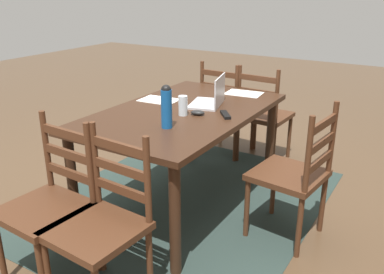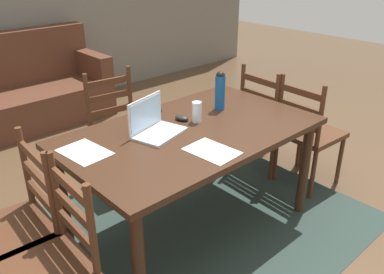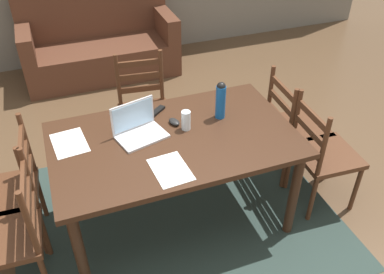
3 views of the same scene
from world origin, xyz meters
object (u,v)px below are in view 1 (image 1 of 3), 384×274
(computer_mouse, at_px, (198,113))
(chair_right_near, at_px, (50,205))
(chair_left_near, at_px, (226,109))
(chair_right_far, at_px, (102,225))
(tv_remote, at_px, (225,115))
(water_bottle, at_px, (166,106))
(drinking_glass, at_px, (183,106))
(dining_table, at_px, (183,121))
(laptop, at_px, (212,98))
(chair_left_far, at_px, (263,116))
(chair_far_head, at_px, (294,175))

(computer_mouse, bearing_deg, chair_right_near, -34.96)
(chair_left_near, bearing_deg, chair_right_near, 0.11)
(chair_right_far, relative_size, tv_remote, 5.59)
(water_bottle, relative_size, drinking_glass, 2.02)
(dining_table, distance_m, computer_mouse, 0.20)
(laptop, bearing_deg, water_bottle, 0.19)
(chair_right_far, height_order, water_bottle, water_bottle)
(chair_right_near, xyz_separation_m, chair_left_far, (-2.23, 0.39, 0.00))
(drinking_glass, bearing_deg, chair_right_far, 7.41)
(chair_left_near, bearing_deg, computer_mouse, 16.91)
(laptop, bearing_deg, chair_right_far, 3.35)
(chair_left_far, relative_size, laptop, 2.59)
(chair_left_far, bearing_deg, computer_mouse, -1.95)
(chair_left_far, distance_m, computer_mouse, 1.21)
(chair_left_far, height_order, computer_mouse, chair_left_far)
(computer_mouse, relative_size, tv_remote, 0.59)
(dining_table, xyz_separation_m, laptop, (-0.21, 0.12, 0.15))
(chair_left_near, distance_m, computer_mouse, 1.26)
(drinking_glass, bearing_deg, computer_mouse, 124.27)
(dining_table, relative_size, chair_right_far, 1.74)
(drinking_glass, distance_m, tv_remote, 0.30)
(chair_far_head, distance_m, chair_left_far, 1.30)
(laptop, bearing_deg, tv_remote, 48.24)
(laptop, distance_m, drinking_glass, 0.33)
(chair_left_far, bearing_deg, chair_right_near, -9.94)
(dining_table, xyz_separation_m, drinking_glass, (0.11, 0.07, 0.16))
(chair_far_head, xyz_separation_m, chair_right_far, (1.11, -0.66, 0.00))
(laptop, height_order, drinking_glass, laptop)
(water_bottle, bearing_deg, dining_table, -162.35)
(dining_table, distance_m, chair_left_far, 1.15)
(water_bottle, bearing_deg, computer_mouse, 174.77)
(computer_mouse, bearing_deg, chair_left_far, 161.41)
(chair_right_near, relative_size, chair_left_far, 1.00)
(chair_left_near, distance_m, chair_far_head, 1.54)
(chair_right_far, distance_m, tv_remote, 1.19)
(dining_table, bearing_deg, chair_right_near, -9.95)
(chair_right_near, distance_m, computer_mouse, 1.16)
(water_bottle, xyz_separation_m, tv_remote, (-0.42, 0.21, -0.14))
(chair_right_far, distance_m, chair_left_far, 2.23)
(chair_right_far, distance_m, drinking_glass, 1.08)
(chair_left_far, bearing_deg, dining_table, -9.94)
(dining_table, bearing_deg, chair_right_far, 10.19)
(water_bottle, bearing_deg, chair_far_head, 117.58)
(chair_right_near, relative_size, water_bottle, 3.37)
(chair_left_near, bearing_deg, chair_left_far, 90.00)
(laptop, xyz_separation_m, tv_remote, (0.19, 0.21, -0.05))
(chair_far_head, height_order, chair_right_far, same)
(chair_far_head, bearing_deg, water_bottle, -62.42)
(chair_far_head, relative_size, computer_mouse, 9.50)
(chair_left_far, bearing_deg, drinking_glass, -5.83)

